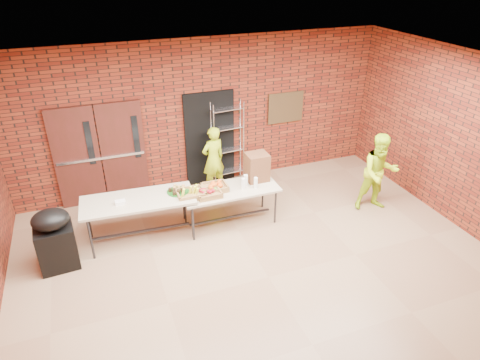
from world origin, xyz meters
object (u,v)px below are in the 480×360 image
at_px(coffee_dispenser, 257,167).
at_px(volunteer_man, 379,173).
at_px(volunteer_woman, 213,159).
at_px(table_left, 138,203).
at_px(wire_rack, 228,143).
at_px(table_right, 230,192).
at_px(covered_grill, 55,239).

bearing_deg(coffee_dispenser, volunteer_man, -16.52).
xyz_separation_m(volunteer_woman, volunteer_man, (2.83, -1.90, 0.08)).
height_order(table_left, coffee_dispenser, coffee_dispenser).
distance_m(wire_rack, table_left, 2.66).
xyz_separation_m(table_right, covered_grill, (-3.09, -0.22, -0.14)).
height_order(covered_grill, volunteer_woman, volunteer_woman).
distance_m(wire_rack, volunteer_man, 3.23).
distance_m(table_right, coffee_dispenser, 0.72).
bearing_deg(coffee_dispenser, wire_rack, 93.88).
bearing_deg(wire_rack, table_left, -151.03).
bearing_deg(covered_grill, table_right, 0.12).
height_order(table_left, covered_grill, covered_grill).
distance_m(table_right, covered_grill, 3.10).
bearing_deg(volunteer_woman, table_right, 70.42).
xyz_separation_m(table_left, table_right, (1.68, -0.11, -0.06)).
xyz_separation_m(covered_grill, volunteer_woman, (3.20, 1.60, 0.18)).
height_order(wire_rack, covered_grill, wire_rack).
bearing_deg(covered_grill, volunteer_woman, 22.64).
bearing_deg(volunteer_man, table_left, -174.68).
bearing_deg(coffee_dispenser, volunteer_woman, 112.54).
distance_m(covered_grill, volunteer_woman, 3.59).
distance_m(table_left, coffee_dispenser, 2.31).
bearing_deg(table_left, wire_rack, 37.79).
distance_m(table_left, table_right, 1.69).
distance_m(covered_grill, volunteer_man, 6.05).
bearing_deg(wire_rack, table_right, -112.98).
xyz_separation_m(table_right, volunteer_man, (2.94, -0.52, 0.12)).
xyz_separation_m(coffee_dispenser, volunteer_woman, (-0.50, 1.21, -0.29)).
bearing_deg(volunteer_woman, table_left, 20.26).
bearing_deg(covered_grill, wire_rack, 22.85).
distance_m(table_left, covered_grill, 1.47).
distance_m(wire_rack, volunteer_woman, 0.51).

